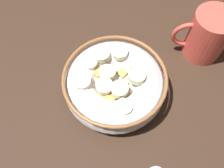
# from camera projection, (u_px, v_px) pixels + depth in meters

# --- Properties ---
(ground_plane) EXTENTS (1.17, 1.17, 0.02)m
(ground_plane) POSITION_uv_depth(u_px,v_px,m) (112.00, 94.00, 0.44)
(ground_plane) COLOR #332116
(cereal_bowl) EXTENTS (0.17, 0.17, 0.06)m
(cereal_bowl) POSITION_uv_depth(u_px,v_px,m) (112.00, 84.00, 0.41)
(cereal_bowl) COLOR silver
(cereal_bowl) RESTS_ON ground_plane
(coffee_mug) EXTENTS (0.10, 0.07, 0.09)m
(coffee_mug) POSITION_uv_depth(u_px,v_px,m) (204.00, 35.00, 0.44)
(coffee_mug) COLOR #D84C3F
(coffee_mug) RESTS_ON ground_plane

